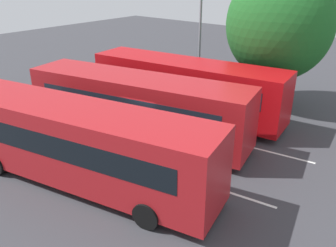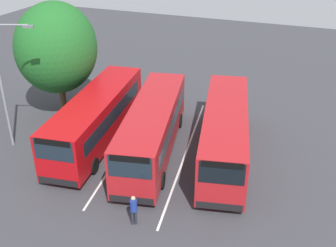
% 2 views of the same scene
% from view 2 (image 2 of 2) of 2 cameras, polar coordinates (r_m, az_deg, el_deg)
% --- Properties ---
extents(ground_plane, '(68.32, 68.32, 0.00)m').
position_cam_2_polar(ground_plane, '(25.08, -1.68, -3.29)').
color(ground_plane, '#38383D').
extents(bus_far_left, '(11.00, 3.76, 3.04)m').
position_cam_2_polar(bus_far_left, '(25.34, -9.97, 0.92)').
color(bus_far_left, '#B70C11').
rests_on(bus_far_left, ground).
extents(bus_center_left, '(11.03, 4.58, 3.04)m').
position_cam_2_polar(bus_center_left, '(23.74, -2.19, -0.58)').
color(bus_center_left, '#AD191E').
rests_on(bus_center_left, ground).
extents(bus_center_right, '(11.03, 4.59, 3.04)m').
position_cam_2_polar(bus_center_right, '(23.52, 7.99, -1.13)').
color(bus_center_right, '#AD191E').
rests_on(bus_center_right, ground).
extents(pedestrian, '(0.44, 0.44, 1.59)m').
position_cam_2_polar(pedestrian, '(18.88, -4.85, -11.74)').
color(pedestrian, '#232833').
rests_on(pedestrian, ground).
extents(street_lamp, '(0.98, 2.38, 7.58)m').
position_cam_2_polar(street_lamp, '(25.18, -22.01, 5.82)').
color(street_lamp, gray).
rests_on(street_lamp, ground).
extents(depot_tree, '(5.90, 5.31, 7.80)m').
position_cam_2_polar(depot_tree, '(28.89, -15.37, 10.18)').
color(depot_tree, '#4C3823').
rests_on(depot_tree, ground).
extents(lane_stripe_outer_left, '(13.73, 2.07, 0.01)m').
position_cam_2_polar(lane_stripe_outer_left, '(25.80, -5.66, -2.47)').
color(lane_stripe_outer_left, silver).
rests_on(lane_stripe_outer_left, ground).
extents(lane_stripe_inner_left, '(13.73, 2.07, 0.01)m').
position_cam_2_polar(lane_stripe_inner_left, '(24.49, 2.52, -4.12)').
color(lane_stripe_inner_left, silver).
rests_on(lane_stripe_inner_left, ground).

